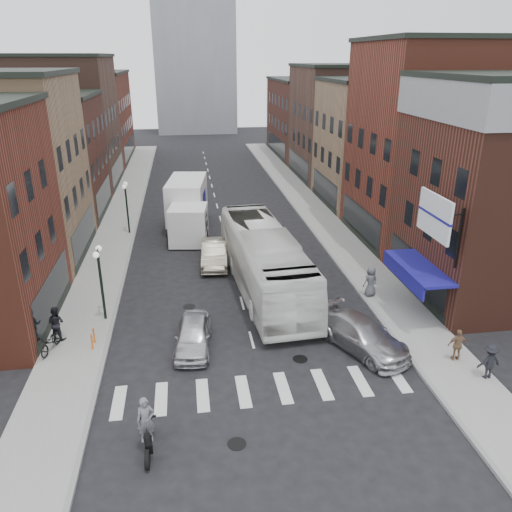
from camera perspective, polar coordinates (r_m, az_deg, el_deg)
The scene contains 30 objects.
ground at distance 24.20m, azimuth -0.17°, elevation -10.78°, with size 160.00×160.00×0.00m, color black.
sidewalk_left at distance 44.49m, azimuth -15.20°, elevation 4.13°, with size 3.00×74.00×0.15m, color gray.
sidewalk_right at distance 45.56m, azimuth 6.57°, elevation 5.18°, with size 3.00×74.00×0.15m, color gray.
curb_left at distance 44.34m, azimuth -13.27°, elevation 4.16°, with size 0.20×74.00×0.16m, color gray.
curb_right at distance 45.23m, azimuth 4.72°, elevation 5.03°, with size 0.20×74.00×0.16m, color gray.
crosswalk_stripes at distance 21.76m, azimuth 0.98°, elevation -15.00°, with size 12.00×2.20×0.01m, color silver.
bldg_left_mid_b at distance 46.49m, azimuth -23.65°, elevation 10.30°, with size 10.30×10.20×10.30m.
bldg_left_far_a at distance 56.85m, azimuth -21.17°, elevation 14.00°, with size 10.30×12.20×13.30m.
bldg_left_far_b at distance 70.62m, azimuth -18.73°, elevation 14.76°, with size 10.30×16.20×11.30m.
bldg_right_corner at distance 31.22m, azimuth 27.10°, elevation 6.70°, with size 10.30×9.20×12.30m.
bldg_right_mid_a at distance 39.00m, azimuth 19.54°, elevation 11.95°, with size 10.30×10.20×14.30m.
bldg_right_mid_b at distance 48.21m, azimuth 13.92°, elevation 12.43°, with size 10.30×10.20×11.30m.
bldg_right_far_a at distance 58.39m, azimuth 9.95°, elevation 14.78°, with size 10.30×12.20×12.30m.
bldg_right_far_b at distance 71.87m, azimuth 6.42°, elevation 15.44°, with size 10.30×16.20×10.30m.
awning_blue at distance 27.59m, azimuth 17.74°, elevation -1.43°, with size 1.80×5.00×0.78m.
billboard_sign at distance 24.62m, azimuth 19.89°, elevation 4.21°, with size 1.52×3.00×3.70m.
streetlamp_near at distance 26.61m, azimuth -17.43°, elevation -1.60°, with size 0.32×1.22×4.11m.
streetlamp_far at distance 39.76m, azimuth -14.62°, elevation 6.39°, with size 0.32×1.22×4.11m.
bike_rack at distance 25.30m, azimuth -18.14°, elevation -8.96°, with size 0.08×0.68×0.80m.
box_truck at distance 39.88m, azimuth -7.83°, elevation 5.49°, with size 3.52×9.33×3.94m.
motorcycle_rider at distance 18.69m, azimuth -12.37°, elevation -18.61°, with size 0.67×2.26×2.31m.
transit_bus at distance 29.37m, azimuth 0.95°, elevation -0.51°, with size 3.15×13.46×3.75m, color white.
sedan_left_near at distance 24.23m, azimuth -7.22°, elevation -8.97°, with size 1.66×4.14×1.41m, color silver.
sedan_left_far at distance 33.48m, azimuth -4.77°, elevation 0.31°, with size 1.68×4.81×1.59m, color #B8AC95.
curb_car at distance 24.51m, azimuth 12.02°, elevation -8.80°, with size 2.10×5.18×1.50m, color #A6A6AB.
parked_bicycle at distance 25.57m, azimuth -22.38°, elevation -9.06°, with size 0.62×1.78×0.94m, color black.
ped_left_solo at distance 26.28m, azimuth -21.88°, elevation -7.12°, with size 0.84×0.49×1.73m, color black.
ped_right_a at distance 23.92m, azimuth 25.10°, elevation -10.86°, with size 1.04×0.51×1.61m, color black.
ped_right_b at distance 24.66m, azimuth 22.07°, elevation -9.40°, with size 0.91×0.45×1.54m, color brown.
ped_right_c at distance 29.40m, azimuth 12.97°, elevation -2.82°, with size 0.88×0.57×1.80m, color #56585D.
Camera 1 is at (-2.85, -20.17, 13.06)m, focal length 35.00 mm.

